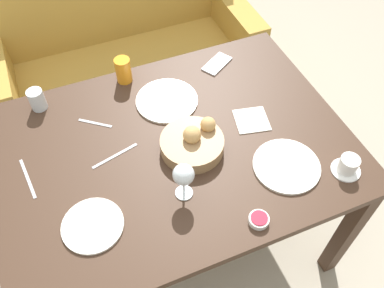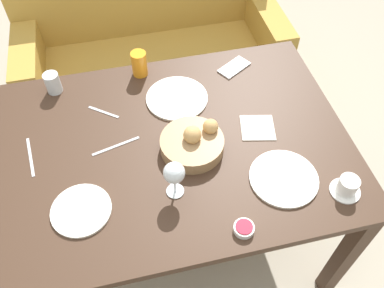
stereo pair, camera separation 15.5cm
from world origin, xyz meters
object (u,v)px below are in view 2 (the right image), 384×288
object	(u,v)px
napkin	(258,129)
bread_basket	(193,143)
water_tumbler	(53,83)
jam_bowl_berry	(244,228)
plate_near_right	(284,178)
knife_silver	(30,157)
fork_silver	(116,146)
spoon_coffee	(104,112)
couch	(152,59)
plate_near_left	(81,210)
cell_phone	(234,67)
wine_glass	(174,174)
coffee_cup	(347,186)
juice_glass	(139,64)
plate_far_center	(177,98)

from	to	relation	value
napkin	bread_basket	bearing A→B (deg)	-172.57
water_tumbler	jam_bowl_berry	xyz separation A→B (m)	(0.60, -0.82, -0.03)
plate_near_right	knife_silver	bearing A→B (deg)	160.82
fork_silver	spoon_coffee	size ratio (longest dim) A/B	1.56
couch	bread_basket	size ratio (longest dim) A/B	6.32
plate_near_left	napkin	bearing A→B (deg)	16.77
couch	plate_near_right	xyz separation A→B (m)	(0.29, -1.32, 0.45)
jam_bowl_berry	cell_phone	xyz separation A→B (m)	(0.21, 0.79, -0.01)
bread_basket	plate_near_right	xyz separation A→B (m)	(0.29, -0.21, -0.03)
plate_near_right	spoon_coffee	bearing A→B (deg)	141.52
wine_glass	couch	bearing A→B (deg)	85.44
spoon_coffee	coffee_cup	bearing A→B (deg)	-36.00
couch	napkin	bearing A→B (deg)	-75.18
juice_glass	cell_phone	size ratio (longest dim) A/B	0.69
couch	juice_glass	xyz separation A→B (m)	(-0.13, -0.63, 0.51)
bread_basket	cell_phone	xyz separation A→B (m)	(0.29, 0.41, -0.03)
couch	spoon_coffee	world-z (taller)	couch
wine_glass	plate_far_center	bearing A→B (deg)	77.40
fork_silver	couch	bearing A→B (deg)	74.48
couch	jam_bowl_berry	bearing A→B (deg)	-86.52
bread_basket	fork_silver	world-z (taller)	bread_basket
bread_basket	plate_far_center	xyz separation A→B (m)	(-0.01, 0.28, -0.03)
plate_near_left	bread_basket	bearing A→B (deg)	22.25
plate_near_left	juice_glass	xyz separation A→B (m)	(0.31, 0.65, 0.05)
plate_near_left	plate_near_right	distance (m)	0.73
plate_near_left	napkin	size ratio (longest dim) A/B	1.33
couch	cell_phone	distance (m)	0.88
jam_bowl_berry	spoon_coffee	distance (m)	0.76
couch	napkin	xyz separation A→B (m)	(0.28, -1.07, 0.45)
napkin	fork_silver	bearing A→B (deg)	175.84
napkin	coffee_cup	bearing A→B (deg)	-59.48
coffee_cup	knife_silver	distance (m)	1.17
plate_far_center	plate_near_left	bearing A→B (deg)	-133.55
napkin	jam_bowl_berry	bearing A→B (deg)	-114.98
plate_near_right	spoon_coffee	xyz separation A→B (m)	(-0.61, 0.48, -0.00)
water_tumbler	cell_phone	bearing A→B (deg)	-2.57
plate_near_left	napkin	xyz separation A→B (m)	(0.72, 0.22, -0.00)
bread_basket	spoon_coffee	world-z (taller)	bread_basket
couch	coffee_cup	bearing A→B (deg)	-70.97
juice_glass	knife_silver	bearing A→B (deg)	-142.23
bread_basket	plate_near_right	world-z (taller)	bread_basket
water_tumbler	plate_near_left	bearing A→B (deg)	-83.37
water_tumbler	cell_phone	xyz separation A→B (m)	(0.80, -0.04, -0.04)
plate_near_right	fork_silver	distance (m)	0.65
plate_near_left	water_tumbler	size ratio (longest dim) A/B	2.30
juice_glass	napkin	world-z (taller)	juice_glass
coffee_cup	jam_bowl_berry	size ratio (longest dim) A/B	1.56
couch	plate_far_center	bearing A→B (deg)	-90.06
knife_silver	coffee_cup	bearing A→B (deg)	-20.65
juice_glass	water_tumbler	size ratio (longest dim) A/B	1.26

